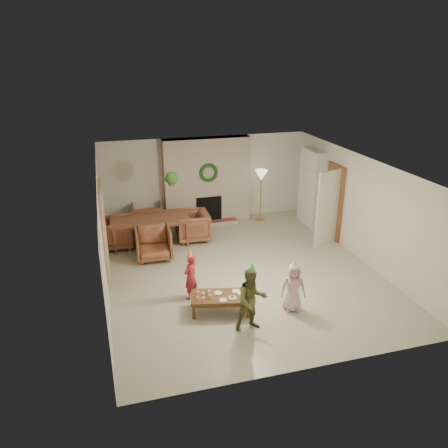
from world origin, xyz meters
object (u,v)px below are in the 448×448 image
object	(u,v)px
coffee_table_top	(221,297)
child_red	(191,277)
dining_table	(150,231)
dining_chair_left	(116,233)
dining_chair_near	(153,243)
dining_chair_right	(192,226)
child_plaid	(252,300)
dining_chair_far	(148,218)
child_pink	(293,288)

from	to	relation	value
coffee_table_top	child_red	size ratio (longest dim) A/B	1.16
dining_table	dining_chair_left	size ratio (longest dim) A/B	2.34
coffee_table_top	dining_chair_left	bearing A→B (deg)	129.36
dining_chair_left	child_red	size ratio (longest dim) A/B	0.88
dining_chair_near	dining_chair_right	world-z (taller)	same
dining_chair_right	child_red	bearing A→B (deg)	-10.46
dining_chair_left	child_plaid	bearing A→B (deg)	-151.17
dining_chair_far	coffee_table_top	xyz separation A→B (m)	(0.89, -4.51, -0.07)
child_plaid	dining_chair_right	bearing A→B (deg)	92.92
child_plaid	dining_chair_left	bearing A→B (deg)	117.10
child_plaid	child_pink	world-z (taller)	child_plaid
dining_table	dining_chair_far	distance (m)	0.89
dining_chair_left	dining_chair_far	bearing A→B (deg)	-45.00
dining_chair_far	child_pink	distance (m)	5.34
child_plaid	coffee_table_top	bearing A→B (deg)	119.33
child_pink	child_plaid	bearing A→B (deg)	-145.13
dining_chair_near	dining_chair_right	distance (m)	1.43
dining_chair_near	dining_chair_right	size ratio (longest dim) A/B	1.00
dining_table	child_plaid	world-z (taller)	child_plaid
dining_chair_near	dining_chair_right	bearing A→B (deg)	38.66
dining_chair_left	coffee_table_top	xyz separation A→B (m)	(1.81, -3.65, -0.07)
dining_chair_left	child_plaid	distance (m)	4.88
child_red	child_plaid	bearing A→B (deg)	82.70
dining_table	dining_chair_left	world-z (taller)	dining_chair_left
child_red	child_pink	size ratio (longest dim) A/B	0.99
dining_chair_far	child_pink	bearing A→B (deg)	117.08
child_red	dining_chair_right	bearing A→B (deg)	-142.01
dining_chair_far	child_plaid	world-z (taller)	child_plaid
dining_table	child_pink	distance (m)	4.57
dining_chair_far	dining_chair_left	size ratio (longest dim) A/B	1.00
dining_chair_far	child_plaid	size ratio (longest dim) A/B	0.71
dining_chair_right	dining_table	bearing A→B (deg)	-90.00
dining_chair_near	dining_chair_far	world-z (taller)	same
coffee_table_top	child_red	bearing A→B (deg)	138.46
dining_chair_left	coffee_table_top	bearing A→B (deg)	-151.61
dining_table	dining_chair_right	size ratio (longest dim) A/B	2.34
coffee_table_top	child_pink	distance (m)	1.42
child_plaid	dining_chair_far	bearing A→B (deg)	104.07
dining_chair_near	dining_chair_left	distance (m)	1.26
dining_chair_near	dining_chair_far	size ratio (longest dim) A/B	1.00
dining_chair_far	dining_table	bearing A→B (deg)	90.00
dining_chair_near	child_pink	size ratio (longest dim) A/B	0.87
dining_chair_near	coffee_table_top	bearing A→B (deg)	-68.76
dining_table	child_pink	xyz separation A→B (m)	(2.29, -3.95, 0.14)
dining_table	child_red	world-z (taller)	child_red
coffee_table_top	child_plaid	size ratio (longest dim) A/B	0.95
child_red	child_plaid	size ratio (longest dim) A/B	0.81
dining_chair_far	dining_chair_near	bearing A→B (deg)	90.00
dining_chair_near	child_pink	bearing A→B (deg)	-50.73
dining_chair_left	dining_chair_right	xyz separation A→B (m)	(2.00, -0.07, 0.00)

